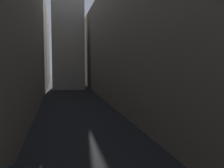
# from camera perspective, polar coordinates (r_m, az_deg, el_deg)

# --- Properties ---
(ground_plane) EXTENTS (264.00, 264.00, 0.00)m
(ground_plane) POSITION_cam_1_polar(r_m,az_deg,el_deg) (38.84, -7.93, -5.39)
(ground_plane) COLOR black
(building_block_right) EXTENTS (14.23, 108.00, 20.52)m
(building_block_right) POSITION_cam_1_polar(r_m,az_deg,el_deg) (43.07, 8.94, 9.27)
(building_block_right) COLOR gray
(building_block_right) RESTS_ON ground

